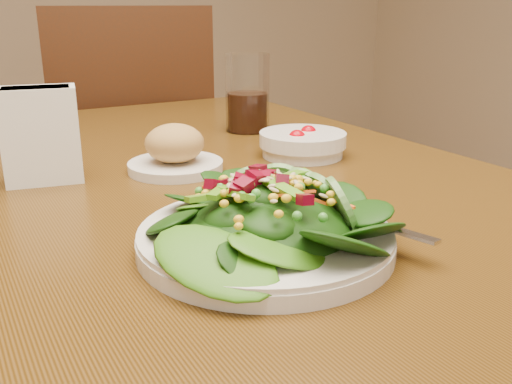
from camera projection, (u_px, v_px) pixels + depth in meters
dining_table at (209, 246)px, 0.87m from camera, size 0.90×1.40×0.75m
chair_far at (132, 169)px, 1.71m from camera, size 0.53×0.53×0.99m
salad_plate at (273, 222)px, 0.61m from camera, size 0.28×0.27×0.08m
bread_plate at (175, 152)px, 0.89m from camera, size 0.15×0.15×0.08m
tomato_bowl at (303, 144)px, 0.98m from camera, size 0.15×0.15×0.05m
drinking_glass at (247, 98)px, 1.16m from camera, size 0.09×0.09×0.16m
napkin_holder at (41, 133)px, 0.82m from camera, size 0.12×0.08×0.14m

